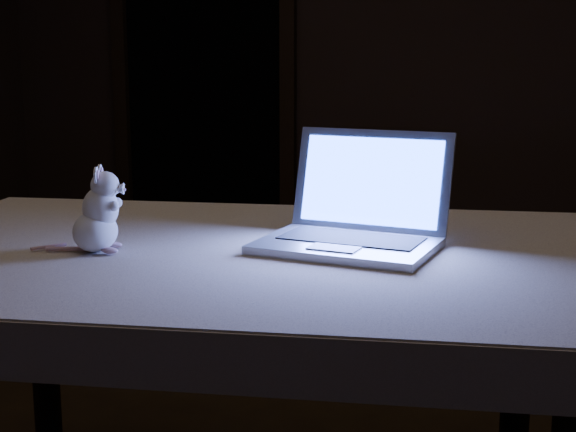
% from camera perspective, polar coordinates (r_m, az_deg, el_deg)
% --- Properties ---
extents(back_wall, '(4.50, 0.04, 2.60)m').
position_cam_1_polar(back_wall, '(4.31, 8.04, 11.75)').
color(back_wall, black).
rests_on(back_wall, ground).
extents(doorway, '(1.06, 0.36, 2.13)m').
position_cam_1_polar(doorway, '(4.62, -5.78, 8.84)').
color(doorway, black).
rests_on(doorway, back_wall).
extents(table, '(1.65, 1.19, 0.81)m').
position_cam_1_polar(table, '(1.96, -3.21, -14.13)').
color(table, black).
rests_on(table, floor).
extents(tablecloth, '(1.70, 1.21, 0.10)m').
position_cam_1_polar(tablecloth, '(1.81, -5.90, -4.01)').
color(tablecloth, beige).
rests_on(tablecloth, table).
extents(laptop, '(0.41, 0.37, 0.25)m').
position_cam_1_polar(laptop, '(1.78, 4.05, 1.60)').
color(laptop, '#A7A8AC').
rests_on(laptop, tablecloth).
extents(plush_mouse, '(0.15, 0.15, 0.18)m').
position_cam_1_polar(plush_mouse, '(1.81, -13.10, 0.43)').
color(plush_mouse, white).
rests_on(plush_mouse, tablecloth).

